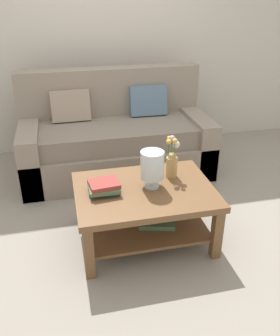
# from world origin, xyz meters

# --- Properties ---
(ground_plane) EXTENTS (10.00, 10.00, 0.00)m
(ground_plane) POSITION_xyz_m (0.00, 0.00, 0.00)
(ground_plane) COLOR gray
(back_wall) EXTENTS (6.40, 0.12, 2.70)m
(back_wall) POSITION_xyz_m (0.00, 1.65, 1.35)
(back_wall) COLOR beige
(back_wall) RESTS_ON ground
(couch) EXTENTS (1.96, 0.90, 1.06)m
(couch) POSITION_xyz_m (0.00, 0.86, 0.36)
(couch) COLOR gray
(couch) RESTS_ON ground
(coffee_table) EXTENTS (1.05, 0.78, 0.47)m
(coffee_table) POSITION_xyz_m (0.02, -0.41, 0.33)
(coffee_table) COLOR brown
(coffee_table) RESTS_ON ground
(book_stack_main) EXTENTS (0.25, 0.22, 0.09)m
(book_stack_main) POSITION_xyz_m (-0.28, -0.39, 0.51)
(book_stack_main) COLOR #2D333D
(book_stack_main) RESTS_ON coffee_table
(glass_hurricane_vase) EXTENTS (0.18, 0.18, 0.29)m
(glass_hurricane_vase) POSITION_xyz_m (0.08, -0.39, 0.64)
(glass_hurricane_vase) COLOR silver
(glass_hurricane_vase) RESTS_ON coffee_table
(flower_pitcher) EXTENTS (0.12, 0.11, 0.35)m
(flower_pitcher) POSITION_xyz_m (0.28, -0.26, 0.61)
(flower_pitcher) COLOR tan
(flower_pitcher) RESTS_ON coffee_table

